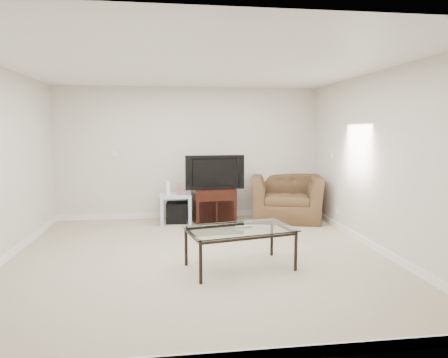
{
  "coord_description": "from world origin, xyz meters",
  "views": [
    {
      "loc": [
        -0.35,
        -5.19,
        1.7
      ],
      "look_at": [
        0.5,
        1.2,
        0.9
      ],
      "focal_mm": 32.0,
      "sensor_mm": 36.0,
      "label": 1
    }
  ],
  "objects": [
    {
      "name": "ceiling",
      "position": [
        0.0,
        0.0,
        2.5
      ],
      "size": [
        5.0,
        5.0,
        0.0
      ],
      "primitive_type": "plane",
      "color": "white",
      "rests_on": "ground"
    },
    {
      "name": "remote",
      "position": [
        0.52,
        -0.48,
        0.52
      ],
      "size": [
        0.21,
        0.08,
        0.02
      ],
      "primitive_type": "cube",
      "rotation": [
        0.0,
        0.0,
        0.14
      ],
      "color": "#B2B2B7",
      "rests_on": "coffee_table"
    },
    {
      "name": "plate_right_switch",
      "position": [
        2.49,
        1.6,
        1.25
      ],
      "size": [
        0.02,
        0.09,
        0.13
      ],
      "primitive_type": "cube",
      "color": "white",
      "rests_on": "wall_right"
    },
    {
      "name": "wall_back",
      "position": [
        0.0,
        2.5,
        1.25
      ],
      "size": [
        5.0,
        0.02,
        2.5
      ],
      "primitive_type": "cube",
      "color": "silver",
      "rests_on": "ground"
    },
    {
      "name": "recliner",
      "position": [
        1.81,
        2.05,
        0.56
      ],
      "size": [
        1.46,
        1.14,
        1.12
      ],
      "primitive_type": "imported",
      "rotation": [
        0.0,
        0.0,
        -0.26
      ],
      "color": "#50331D",
      "rests_on": "floor"
    },
    {
      "name": "floor",
      "position": [
        0.0,
        0.0,
        0.0
      ],
      "size": [
        5.0,
        5.0,
        0.0
      ],
      "primitive_type": "plane",
      "color": "tan",
      "rests_on": "ground"
    },
    {
      "name": "television",
      "position": [
        0.42,
        2.02,
        0.93
      ],
      "size": [
        1.01,
        0.28,
        0.62
      ],
      "primitive_type": "imported",
      "rotation": [
        0.0,
        0.0,
        0.08
      ],
      "color": "black",
      "rests_on": "tv_stand"
    },
    {
      "name": "game_case",
      "position": [
        -0.22,
        2.03,
        0.63
      ],
      "size": [
        0.06,
        0.16,
        0.21
      ],
      "primitive_type": "cube",
      "rotation": [
        0.0,
        0.0,
        0.05
      ],
      "color": "#CC4C4C",
      "rests_on": "side_table"
    },
    {
      "name": "plate_back",
      "position": [
        -1.4,
        2.49,
        1.25
      ],
      "size": [
        0.12,
        0.02,
        0.12
      ],
      "primitive_type": "cube",
      "color": "white",
      "rests_on": "wall_back"
    },
    {
      "name": "tv_stand",
      "position": [
        0.42,
        2.05,
        0.31
      ],
      "size": [
        0.8,
        0.6,
        0.62
      ],
      "primitive_type": null,
      "rotation": [
        0.0,
        0.0,
        0.12
      ],
      "color": "black",
      "rests_on": "floor"
    },
    {
      "name": "game_console",
      "position": [
        -0.42,
        2.02,
        0.65
      ],
      "size": [
        0.08,
        0.18,
        0.24
      ],
      "primitive_type": "cube",
      "rotation": [
        0.0,
        0.0,
        0.15
      ],
      "color": "white",
      "rests_on": "side_table"
    },
    {
      "name": "side_table",
      "position": [
        -0.29,
        2.05,
        0.26
      ],
      "size": [
        0.58,
        0.58,
        0.53
      ],
      "primitive_type": null,
      "rotation": [
        0.0,
        0.0,
        0.05
      ],
      "color": "#CCE6FB",
      "rests_on": "floor"
    },
    {
      "name": "subwoofer",
      "position": [
        -0.26,
        2.07,
        0.19
      ],
      "size": [
        0.4,
        0.4,
        0.37
      ],
      "primitive_type": "cube",
      "rotation": [
        0.0,
        0.0,
        -0.07
      ],
      "color": "black",
      "rests_on": "floor"
    },
    {
      "name": "wall_right",
      "position": [
        2.5,
        0.0,
        1.25
      ],
      "size": [
        0.02,
        5.0,
        2.5
      ],
      "primitive_type": "cube",
      "color": "silver",
      "rests_on": "ground"
    },
    {
      "name": "dvd_player",
      "position": [
        0.42,
        2.01,
        0.52
      ],
      "size": [
        0.47,
        0.35,
        0.06
      ],
      "primitive_type": "cube",
      "rotation": [
        0.0,
        0.0,
        0.12
      ],
      "color": "black",
      "rests_on": "tv_stand"
    },
    {
      "name": "plate_right_outlet",
      "position": [
        2.49,
        1.3,
        0.3
      ],
      "size": [
        0.02,
        0.08,
        0.12
      ],
      "primitive_type": "cube",
      "color": "white",
      "rests_on": "wall_right"
    },
    {
      "name": "coffee_table",
      "position": [
        0.47,
        -0.5,
        0.25
      ],
      "size": [
        1.41,
        0.98,
        0.5
      ],
      "primitive_type": null,
      "rotation": [
        0.0,
        0.0,
        0.22
      ],
      "color": "black",
      "rests_on": "floor"
    }
  ]
}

